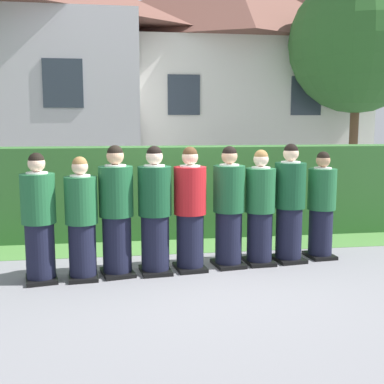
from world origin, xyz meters
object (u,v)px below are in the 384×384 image
Objects in this scene: student_front_row_0 at (39,221)px; student_front_row_2 at (116,214)px; student_front_row_7 at (289,206)px; student_front_row_1 at (82,222)px; student_in_red_blazer at (190,212)px; student_front_row_3 at (155,213)px; student_front_row_6 at (260,210)px; student_front_row_8 at (321,208)px; student_front_row_5 at (229,210)px.

student_front_row_2 is at bearing 7.57° from student_front_row_0.
student_front_row_7 is (2.42, 0.29, -0.00)m from student_front_row_2.
student_front_row_1 is 1.41m from student_in_red_blazer.
student_front_row_3 is 1.05× the size of student_front_row_6.
student_front_row_2 is at bearing -178.06° from student_front_row_3.
student_front_row_6 is (2.40, 0.32, 0.02)m from student_front_row_1.
student_in_red_blazer is at bearing 8.37° from student_front_row_3.
student_front_row_1 is 0.94× the size of student_in_red_blazer.
student_front_row_6 is at bearing -169.77° from student_front_row_8.
student_front_row_7 is at bearing 6.88° from student_front_row_2.
student_front_row_1 is 0.97× the size of student_front_row_6.
student_front_row_1 is at bearing -171.58° from student_front_row_8.
student_in_red_blazer is 1.03× the size of student_front_row_6.
student_front_row_3 is at bearing -172.16° from student_front_row_6.
student_front_row_5 is at bearing 8.09° from student_front_row_1.
student_front_row_8 reaches higher than student_front_row_1.
student_front_row_2 is 1.01× the size of student_front_row_3.
student_front_row_0 is at bearing -172.43° from student_front_row_2.
student_in_red_blazer is at bearing -171.11° from student_front_row_8.
student_in_red_blazer reaches higher than student_front_row_8.
student_front_row_7 is at bearing -168.83° from student_front_row_8.
student_front_row_3 is at bearing -171.86° from student_front_row_7.
student_front_row_5 is at bearing 6.49° from student_front_row_2.
student_front_row_2 is 1.02× the size of student_in_red_blazer.
student_in_red_blazer is 1.47m from student_front_row_7.
student_front_row_1 is at bearing 2.36° from student_front_row_0.
student_front_row_2 is 2.44m from student_front_row_7.
student_front_row_3 is 0.48m from student_in_red_blazer.
student_front_row_7 is (0.45, 0.07, 0.04)m from student_front_row_6.
student_front_row_5 is (1.51, 0.17, -0.02)m from student_front_row_2.
student_in_red_blazer is (1.91, 0.21, 0.02)m from student_front_row_0.
student_front_row_7 is at bearing 7.53° from student_front_row_5.
student_front_row_0 is 1.92m from student_in_red_blazer.
student_front_row_5 is (1.95, 0.28, 0.05)m from student_front_row_1.
student_front_row_0 is at bearing -173.24° from student_front_row_6.
student_front_row_5 is at bearing 8.68° from student_front_row_3.
student_front_row_1 is 2.42m from student_front_row_6.
student_front_row_2 is 0.97m from student_in_red_blazer.
student_front_row_0 reaches higher than student_front_row_8.
student_front_row_1 is at bearing -166.43° from student_front_row_2.
student_front_row_7 is (3.36, 0.42, 0.03)m from student_front_row_0.
student_front_row_0 is 1.01× the size of student_front_row_6.
student_front_row_2 is at bearing -174.91° from student_in_red_blazer.
student_front_row_0 is 0.95× the size of student_front_row_2.
student_front_row_3 is 1.49m from student_front_row_6.
student_front_row_1 is 0.94m from student_front_row_3.
student_front_row_3 is 1.94m from student_front_row_7.
student_front_row_7 reaches higher than student_front_row_1.
student_front_row_7 reaches higher than student_front_row_6.
student_front_row_0 reaches higher than student_front_row_1.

